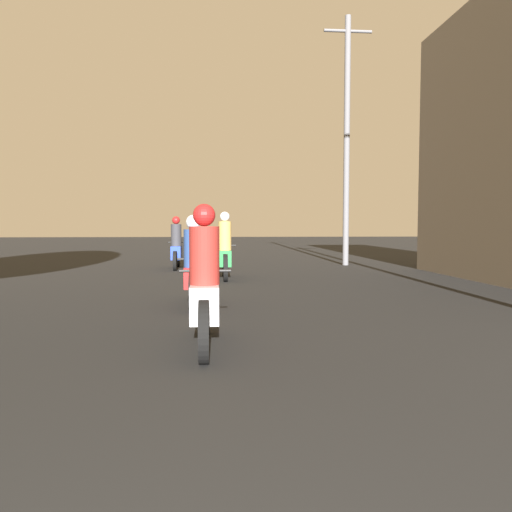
{
  "coord_description": "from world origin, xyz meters",
  "views": [
    {
      "loc": [
        0.04,
        -0.04,
        1.33
      ],
      "look_at": [
        1.61,
        17.89,
        0.24
      ],
      "focal_mm": 35.0,
      "sensor_mm": 36.0,
      "label": 1
    }
  ],
  "objects_px": {
    "motorcycle_red": "(194,269)",
    "motorcycle_green": "(225,253)",
    "motorcycle_silver": "(205,291)",
    "utility_pole_far": "(347,137)",
    "motorcycle_blue": "(176,248)"
  },
  "relations": [
    {
      "from": "motorcycle_green",
      "to": "utility_pole_far",
      "type": "height_order",
      "value": "utility_pole_far"
    },
    {
      "from": "motorcycle_red",
      "to": "motorcycle_blue",
      "type": "bearing_deg",
      "value": 98.14
    },
    {
      "from": "motorcycle_blue",
      "to": "utility_pole_far",
      "type": "bearing_deg",
      "value": 3.56
    },
    {
      "from": "motorcycle_red",
      "to": "utility_pole_far",
      "type": "xyz_separation_m",
      "value": [
        4.79,
        8.21,
        3.67
      ]
    },
    {
      "from": "motorcycle_red",
      "to": "utility_pole_far",
      "type": "height_order",
      "value": "utility_pole_far"
    },
    {
      "from": "motorcycle_red",
      "to": "motorcycle_green",
      "type": "height_order",
      "value": "motorcycle_green"
    },
    {
      "from": "motorcycle_red",
      "to": "motorcycle_green",
      "type": "relative_size",
      "value": 1.01
    },
    {
      "from": "motorcycle_silver",
      "to": "motorcycle_red",
      "type": "bearing_deg",
      "value": 103.75
    },
    {
      "from": "motorcycle_red",
      "to": "motorcycle_silver",
      "type": "bearing_deg",
      "value": -83.74
    },
    {
      "from": "motorcycle_red",
      "to": "motorcycle_green",
      "type": "bearing_deg",
      "value": 83.41
    },
    {
      "from": "motorcycle_silver",
      "to": "motorcycle_blue",
      "type": "height_order",
      "value": "motorcycle_blue"
    },
    {
      "from": "motorcycle_silver",
      "to": "motorcycle_red",
      "type": "relative_size",
      "value": 0.97
    },
    {
      "from": "motorcycle_green",
      "to": "motorcycle_silver",
      "type": "bearing_deg",
      "value": -87.05
    },
    {
      "from": "utility_pole_far",
      "to": "motorcycle_blue",
      "type": "bearing_deg",
      "value": -170.14
    },
    {
      "from": "motorcycle_red",
      "to": "utility_pole_far",
      "type": "relative_size",
      "value": 0.24
    }
  ]
}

